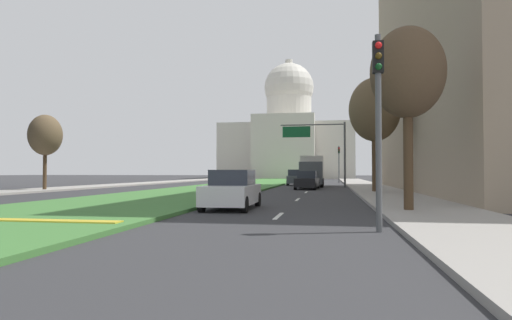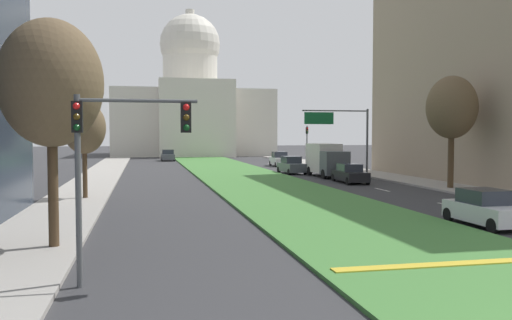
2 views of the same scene
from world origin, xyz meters
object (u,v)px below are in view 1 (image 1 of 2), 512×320
(street_tree_left_mid, at_px, (45,135))
(street_tree_right_mid, at_px, (375,110))
(box_truck_delivery, at_px, (312,171))
(traffic_light_far_right, at_px, (339,159))
(capitol_building, at_px, (289,140))
(sedan_midblock, at_px, (307,181))
(street_tree_right_near, at_px, (407,74))
(traffic_light_near_right, at_px, (378,106))
(overhead_guide_sign, at_px, (320,141))
(sedan_lead_stopped, at_px, (232,190))
(sedan_very_far, at_px, (246,176))
(sedan_distant, at_px, (295,178))
(sedan_far_horizon, at_px, (316,177))

(street_tree_left_mid, distance_m, street_tree_right_mid, 26.08)
(box_truck_delivery, bearing_deg, traffic_light_far_right, 79.08)
(capitol_building, xyz_separation_m, street_tree_right_mid, (13.05, -71.52, -3.23))
(sedan_midblock, bearing_deg, street_tree_right_near, -77.43)
(traffic_light_near_right, bearing_deg, traffic_light_far_right, 90.00)
(traffic_light_far_right, height_order, overhead_guide_sign, overhead_guide_sign)
(sedan_lead_stopped, relative_size, sedan_very_far, 1.00)
(sedan_very_far, bearing_deg, sedan_distant, -68.50)
(sedan_lead_stopped, xyz_separation_m, sedan_distant, (0.11, 32.44, 0.07))
(traffic_light_far_right, relative_size, sedan_distant, 1.17)
(capitol_building, distance_m, sedan_distant, 54.59)
(traffic_light_far_right, height_order, street_tree_right_near, street_tree_right_near)
(street_tree_right_mid, xyz_separation_m, box_truck_delivery, (-5.10, 13.14, -4.40))
(capitol_building, height_order, street_tree_right_near, capitol_building)
(traffic_light_far_right, xyz_separation_m, street_tree_left_mid, (-24.03, -30.29, 1.20))
(capitol_building, bearing_deg, sedan_midblock, -83.15)
(overhead_guide_sign, xyz_separation_m, box_truck_delivery, (-0.86, 2.04, -3.01))
(traffic_light_near_right, relative_size, sedan_far_horizon, 1.13)
(street_tree_right_mid, height_order, sedan_midblock, street_tree_right_mid)
(sedan_midblock, xyz_separation_m, box_truck_delivery, (0.16, 6.44, 0.91))
(capitol_building, height_order, street_tree_left_mid, capitol_building)
(traffic_light_far_right, relative_size, sedan_lead_stopped, 1.25)
(street_tree_left_mid, relative_size, box_truck_delivery, 0.97)
(street_tree_right_near, relative_size, sedan_very_far, 1.70)
(street_tree_left_mid, distance_m, sedan_very_far, 48.79)
(sedan_midblock, bearing_deg, capitol_building, 96.85)
(capitol_building, distance_m, box_truck_delivery, 59.42)
(overhead_guide_sign, distance_m, box_truck_delivery, 3.74)
(street_tree_left_mid, bearing_deg, capitol_building, 79.87)
(street_tree_right_mid, xyz_separation_m, sedan_far_horizon, (-5.24, 30.66, -5.21))
(street_tree_right_mid, bearing_deg, traffic_light_far_right, 93.86)
(street_tree_right_near, height_order, box_truck_delivery, street_tree_right_near)
(traffic_light_far_right, height_order, street_tree_left_mid, street_tree_left_mid)
(overhead_guide_sign, relative_size, street_tree_right_mid, 0.77)
(traffic_light_near_right, bearing_deg, street_tree_right_mid, 84.55)
(sedan_midblock, distance_m, sedan_far_horizon, 23.97)
(sedan_far_horizon, bearing_deg, street_tree_left_mid, -123.29)
(street_tree_right_near, relative_size, street_tree_right_mid, 0.84)
(sedan_midblock, height_order, sedan_distant, sedan_distant)
(traffic_light_near_right, bearing_deg, box_truck_delivery, 95.26)
(sedan_lead_stopped, bearing_deg, overhead_guide_sign, 83.09)
(street_tree_right_near, xyz_separation_m, sedan_far_horizon, (-4.91, 46.11, -4.42))
(sedan_far_horizon, relative_size, sedan_very_far, 1.10)
(street_tree_left_mid, bearing_deg, street_tree_right_near, -29.41)
(street_tree_right_near, bearing_deg, sedan_very_far, 106.41)
(sedan_distant, xyz_separation_m, sedan_far_horizon, (2.01, 12.76, 0.02))
(sedan_midblock, bearing_deg, sedan_far_horizon, 89.93)
(overhead_guide_sign, relative_size, sedan_very_far, 1.56)
(street_tree_right_mid, height_order, sedan_far_horizon, street_tree_right_mid)
(sedan_lead_stopped, bearing_deg, traffic_light_far_right, 83.02)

